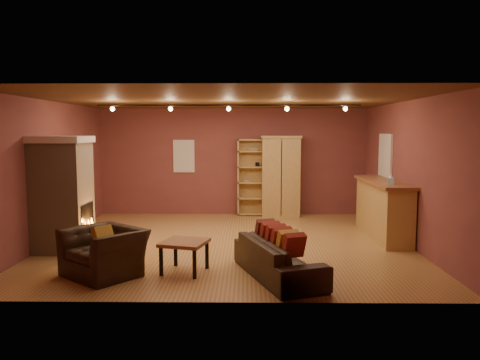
{
  "coord_description": "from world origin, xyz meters",
  "views": [
    {
      "loc": [
        0.35,
        -9.11,
        2.21
      ],
      "look_at": [
        0.23,
        0.2,
        1.24
      ],
      "focal_mm": 35.0,
      "sensor_mm": 36.0,
      "label": 1
    }
  ],
  "objects_px": {
    "coffee_table": "(185,245)",
    "bar_counter": "(383,209)",
    "armchair": "(104,244)",
    "bookcase": "(253,177)",
    "loveseat": "(278,251)",
    "fireplace": "(63,194)",
    "armoire": "(281,176)"
  },
  "relations": [
    {
      "from": "fireplace",
      "to": "loveseat",
      "type": "bearing_deg",
      "value": -22.04
    },
    {
      "from": "bookcase",
      "to": "loveseat",
      "type": "xyz_separation_m",
      "value": [
        0.3,
        -5.31,
        -0.61
      ]
    },
    {
      "from": "bar_counter",
      "to": "armchair",
      "type": "relative_size",
      "value": 1.88
    },
    {
      "from": "fireplace",
      "to": "bar_counter",
      "type": "distance_m",
      "value": 6.36
    },
    {
      "from": "armoire",
      "to": "bar_counter",
      "type": "relative_size",
      "value": 0.84
    },
    {
      "from": "bar_counter",
      "to": "armchair",
      "type": "height_order",
      "value": "bar_counter"
    },
    {
      "from": "armchair",
      "to": "coffee_table",
      "type": "xyz_separation_m",
      "value": [
        1.21,
        0.19,
        -0.06
      ]
    },
    {
      "from": "fireplace",
      "to": "bookcase",
      "type": "distance_m",
      "value": 5.18
    },
    {
      "from": "fireplace",
      "to": "armoire",
      "type": "relative_size",
      "value": 1.01
    },
    {
      "from": "fireplace",
      "to": "bar_counter",
      "type": "bearing_deg",
      "value": 10.41
    },
    {
      "from": "armchair",
      "to": "armoire",
      "type": "bearing_deg",
      "value": 97.79
    },
    {
      "from": "armoire",
      "to": "loveseat",
      "type": "distance_m",
      "value": 5.21
    },
    {
      "from": "bookcase",
      "to": "armoire",
      "type": "height_order",
      "value": "armoire"
    },
    {
      "from": "armoire",
      "to": "fireplace",
      "type": "bearing_deg",
      "value": -140.09
    },
    {
      "from": "bar_counter",
      "to": "loveseat",
      "type": "xyz_separation_m",
      "value": [
        -2.36,
        -2.72,
        -0.2
      ]
    },
    {
      "from": "fireplace",
      "to": "loveseat",
      "type": "height_order",
      "value": "fireplace"
    },
    {
      "from": "loveseat",
      "to": "armchair",
      "type": "height_order",
      "value": "armchair"
    },
    {
      "from": "loveseat",
      "to": "fireplace",
      "type": "bearing_deg",
      "value": 48.63
    },
    {
      "from": "fireplace",
      "to": "coffee_table",
      "type": "bearing_deg",
      "value": -28.87
    },
    {
      "from": "bar_counter",
      "to": "coffee_table",
      "type": "relative_size",
      "value": 3.09
    },
    {
      "from": "bar_counter",
      "to": "loveseat",
      "type": "height_order",
      "value": "bar_counter"
    },
    {
      "from": "coffee_table",
      "to": "bar_counter",
      "type": "bearing_deg",
      "value": 33.02
    },
    {
      "from": "fireplace",
      "to": "armoire",
      "type": "height_order",
      "value": "fireplace"
    },
    {
      "from": "bookcase",
      "to": "armchair",
      "type": "bearing_deg",
      "value": -114.19
    },
    {
      "from": "fireplace",
      "to": "armoire",
      "type": "distance_m",
      "value": 5.59
    },
    {
      "from": "armchair",
      "to": "bookcase",
      "type": "bearing_deg",
      "value": 104.68
    },
    {
      "from": "bar_counter",
      "to": "coffee_table",
      "type": "xyz_separation_m",
      "value": [
        -3.82,
        -2.48,
        -0.18
      ]
    },
    {
      "from": "fireplace",
      "to": "armoire",
      "type": "xyz_separation_m",
      "value": [
        4.29,
        3.59,
        -0.01
      ]
    },
    {
      "from": "bookcase",
      "to": "bar_counter",
      "type": "height_order",
      "value": "bookcase"
    },
    {
      "from": "coffee_table",
      "to": "armchair",
      "type": "bearing_deg",
      "value": -171.33
    },
    {
      "from": "bar_counter",
      "to": "coffee_table",
      "type": "bearing_deg",
      "value": -146.98
    },
    {
      "from": "fireplace",
      "to": "armchair",
      "type": "bearing_deg",
      "value": -51.51
    }
  ]
}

